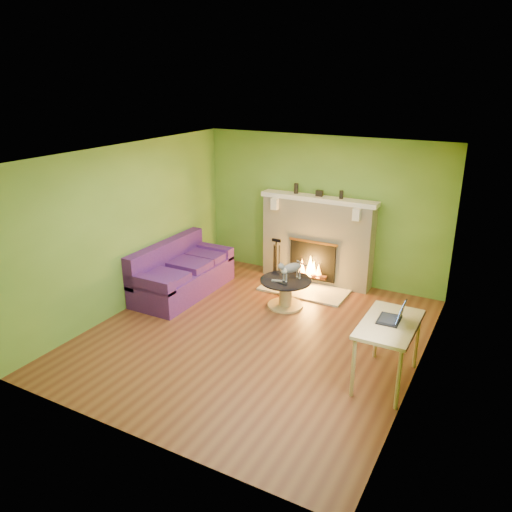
{
  "coord_description": "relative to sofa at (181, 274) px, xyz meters",
  "views": [
    {
      "loc": [
        3.07,
        -5.64,
        3.56
      ],
      "look_at": [
        -0.2,
        0.4,
        1.06
      ],
      "focal_mm": 35.0,
      "sensor_mm": 36.0,
      "label": 1
    }
  ],
  "objects": [
    {
      "name": "floor",
      "position": [
        1.86,
        -0.73,
        -0.34
      ],
      "size": [
        5.0,
        5.0,
        0.0
      ],
      "primitive_type": "plane",
      "color": "brown",
      "rests_on": "ground"
    },
    {
      "name": "ceiling",
      "position": [
        1.86,
        -0.73,
        2.26
      ],
      "size": [
        5.0,
        5.0,
        0.0
      ],
      "primitive_type": "plane",
      "rotation": [
        3.14,
        0.0,
        0.0
      ],
      "color": "white",
      "rests_on": "wall_back"
    },
    {
      "name": "wall_back",
      "position": [
        1.86,
        1.77,
        0.96
      ],
      "size": [
        5.0,
        0.0,
        5.0
      ],
      "primitive_type": "plane",
      "rotation": [
        1.57,
        0.0,
        0.0
      ],
      "color": "#54812A",
      "rests_on": "floor"
    },
    {
      "name": "wall_front",
      "position": [
        1.86,
        -3.23,
        0.96
      ],
      "size": [
        5.0,
        0.0,
        5.0
      ],
      "primitive_type": "plane",
      "rotation": [
        -1.57,
        0.0,
        0.0
      ],
      "color": "#54812A",
      "rests_on": "floor"
    },
    {
      "name": "wall_left",
      "position": [
        -0.39,
        -0.73,
        0.96
      ],
      "size": [
        0.0,
        5.0,
        5.0
      ],
      "primitive_type": "plane",
      "rotation": [
        1.57,
        0.0,
        1.57
      ],
      "color": "#54812A",
      "rests_on": "floor"
    },
    {
      "name": "wall_right",
      "position": [
        4.11,
        -0.73,
        0.96
      ],
      "size": [
        0.0,
        5.0,
        5.0
      ],
      "primitive_type": "plane",
      "rotation": [
        1.57,
        0.0,
        -1.57
      ],
      "color": "#54812A",
      "rests_on": "floor"
    },
    {
      "name": "window_frame",
      "position": [
        4.1,
        -1.63,
        1.21
      ],
      "size": [
        0.0,
        1.2,
        1.2
      ],
      "primitive_type": "plane",
      "rotation": [
        1.57,
        0.0,
        -1.57
      ],
      "color": "silver",
      "rests_on": "wall_right"
    },
    {
      "name": "window_pane",
      "position": [
        4.09,
        -1.63,
        1.21
      ],
      "size": [
        0.0,
        1.06,
        1.06
      ],
      "primitive_type": "plane",
      "rotation": [
        1.57,
        0.0,
        -1.57
      ],
      "color": "white",
      "rests_on": "wall_right"
    },
    {
      "name": "fireplace",
      "position": [
        1.86,
        1.58,
        0.44
      ],
      "size": [
        2.1,
        0.46,
        1.58
      ],
      "color": "beige",
      "rests_on": "floor"
    },
    {
      "name": "hearth",
      "position": [
        1.86,
        1.07,
        -0.32
      ],
      "size": [
        1.5,
        0.75,
        0.03
      ],
      "primitive_type": "cube",
      "color": "beige",
      "rests_on": "floor"
    },
    {
      "name": "mantel",
      "position": [
        1.86,
        1.56,
        1.2
      ],
      "size": [
        2.1,
        0.28,
        0.08
      ],
      "primitive_type": "cube",
      "color": "silver",
      "rests_on": "fireplace"
    },
    {
      "name": "sofa",
      "position": [
        0.0,
        0.0,
        0.0
      ],
      "size": [
        0.89,
        1.94,
        0.87
      ],
      "color": "#411960",
      "rests_on": "floor"
    },
    {
      "name": "coffee_table",
      "position": [
        1.83,
        0.34,
        -0.07
      ],
      "size": [
        0.83,
        0.83,
        0.47
      ],
      "color": "tan",
      "rests_on": "floor"
    },
    {
      "name": "desk",
      "position": [
        3.81,
        -0.98,
        0.37
      ],
      "size": [
        0.63,
        1.08,
        0.8
      ],
      "color": "tan",
      "rests_on": "floor"
    },
    {
      "name": "cat",
      "position": [
        1.91,
        0.39,
        0.3
      ],
      "size": [
        0.43,
        0.56,
        0.33
      ],
      "primitive_type": null,
      "rotation": [
        0.0,
        0.0,
        -0.51
      ],
      "color": "slate",
      "rests_on": "coffee_table"
    },
    {
      "name": "remote_silver",
      "position": [
        1.73,
        0.22,
        0.14
      ],
      "size": [
        0.18,
        0.09,
        0.02
      ],
      "primitive_type": "cube",
      "rotation": [
        0.0,
        0.0,
        0.29
      ],
      "color": "gray",
      "rests_on": "coffee_table"
    },
    {
      "name": "remote_black",
      "position": [
        1.85,
        0.16,
        0.14
      ],
      "size": [
        0.16,
        0.06,
        0.02
      ],
      "primitive_type": "cube",
      "rotation": [
        0.0,
        0.0,
        -0.13
      ],
      "color": "black",
      "rests_on": "coffee_table"
    },
    {
      "name": "laptop",
      "position": [
        3.79,
        -0.93,
        0.59
      ],
      "size": [
        0.31,
        0.35,
        0.25
      ],
      "primitive_type": null,
      "rotation": [
        0.0,
        0.0,
        0.04
      ],
      "color": "black",
      "rests_on": "desk"
    },
    {
      "name": "fire_tools",
      "position": [
        1.23,
        1.22,
        0.09
      ],
      "size": [
        0.21,
        0.21,
        0.79
      ],
      "primitive_type": null,
      "color": "black",
      "rests_on": "hearth"
    },
    {
      "name": "mantel_vase_left",
      "position": [
        1.42,
        1.59,
        1.33
      ],
      "size": [
        0.08,
        0.08,
        0.18
      ],
      "primitive_type": "cylinder",
      "color": "black",
      "rests_on": "mantel"
    },
    {
      "name": "mantel_vase_right",
      "position": [
        2.26,
        1.59,
        1.31
      ],
      "size": [
        0.07,
        0.07,
        0.14
      ],
      "primitive_type": "cylinder",
      "color": "black",
      "rests_on": "mantel"
    },
    {
      "name": "mantel_box",
      "position": [
        1.86,
        1.59,
        1.29
      ],
      "size": [
        0.12,
        0.08,
        0.1
      ],
      "primitive_type": "cube",
      "color": "black",
      "rests_on": "mantel"
    }
  ]
}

